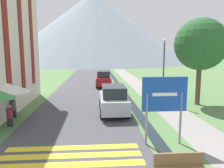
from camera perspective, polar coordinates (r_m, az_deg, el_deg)
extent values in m
plane|color=#517542|center=(24.24, -0.63, -0.96)|extent=(160.00, 160.00, 0.00)
cube|color=#424247|center=(34.11, -5.91, 1.75)|extent=(6.40, 60.00, 0.01)
cube|color=gray|center=(34.48, 4.28, 1.85)|extent=(2.20, 60.00, 0.01)
cube|color=black|center=(34.20, 0.30, 1.82)|extent=(0.60, 60.00, 0.00)
cube|color=yellow|center=(8.38, -11.08, -20.03)|extent=(5.44, 0.44, 0.01)
cube|color=yellow|center=(9.00, -10.54, -17.91)|extent=(5.44, 0.44, 0.01)
cube|color=yellow|center=(9.63, -10.08, -16.07)|extent=(5.44, 0.44, 0.01)
cone|color=gray|center=(81.36, -4.65, 14.43)|extent=(65.44, 65.44, 24.84)
cube|color=maroon|center=(14.33, -26.08, 13.69)|extent=(0.06, 0.70, 8.24)
cube|color=maroon|center=(16.74, -22.78, 13.01)|extent=(0.06, 0.70, 8.24)
cube|color=maroon|center=(19.19, -20.32, 12.48)|extent=(0.06, 0.70, 8.24)
cylinder|color=gray|center=(9.53, 8.98, -9.08)|extent=(0.10, 0.10, 2.25)
cylinder|color=gray|center=(9.97, 17.47, -8.58)|extent=(0.10, 0.10, 2.25)
cube|color=#1947B7|center=(9.44, 13.59, -2.62)|extent=(1.93, 0.05, 1.47)
cube|color=white|center=(9.41, 13.64, -2.66)|extent=(1.06, 0.02, 0.14)
cube|color=brown|center=(8.02, 17.00, -18.27)|extent=(1.70, 0.08, 0.45)
cube|color=#B2B2B7|center=(14.27, 0.36, -4.73)|extent=(1.69, 4.06, 0.84)
cube|color=#23282D|center=(13.91, 0.43, -1.88)|extent=(1.43, 2.23, 0.68)
cylinder|color=black|center=(15.55, -2.99, -5.22)|extent=(0.18, 0.60, 0.60)
cylinder|color=black|center=(15.67, 2.92, -5.12)|extent=(0.18, 0.60, 0.60)
cylinder|color=black|center=(13.12, -2.72, -7.83)|extent=(0.18, 0.60, 0.60)
cylinder|color=black|center=(13.26, 4.30, -7.67)|extent=(0.18, 0.60, 0.60)
cube|color=#A31919|center=(25.17, -2.33, 1.04)|extent=(1.61, 4.43, 0.84)
cube|color=#23282D|center=(24.86, -2.32, 2.71)|extent=(1.37, 2.44, 0.68)
cylinder|color=black|center=(26.57, -4.07, 0.51)|extent=(0.18, 0.60, 0.60)
cylinder|color=black|center=(26.62, -0.78, 0.54)|extent=(0.18, 0.60, 0.60)
cylinder|color=black|center=(23.85, -4.04, -0.41)|extent=(0.18, 0.60, 0.60)
cylinder|color=black|center=(23.91, -0.37, -0.37)|extent=(0.18, 0.60, 0.60)
cube|color=black|center=(15.16, -24.60, -5.78)|extent=(0.40, 0.40, 0.04)
cube|color=black|center=(14.95, -24.89, -5.20)|extent=(0.40, 0.04, 0.40)
cylinder|color=black|center=(15.42, -24.93, -6.43)|extent=(0.03, 0.03, 0.45)
cylinder|color=black|center=(15.31, -23.73, -6.46)|extent=(0.03, 0.03, 0.45)
cylinder|color=black|center=(15.12, -25.38, -6.75)|extent=(0.03, 0.03, 0.45)
cylinder|color=black|center=(15.00, -24.16, -6.79)|extent=(0.03, 0.03, 0.45)
cube|color=black|center=(15.10, -24.79, -5.84)|extent=(0.40, 0.40, 0.04)
cube|color=black|center=(14.89, -25.08, -5.26)|extent=(0.40, 0.04, 0.40)
cylinder|color=black|center=(15.37, -25.11, -6.49)|extent=(0.03, 0.03, 0.45)
cylinder|color=black|center=(15.25, -23.91, -6.52)|extent=(0.03, 0.03, 0.45)
cylinder|color=black|center=(15.06, -25.57, -6.81)|extent=(0.03, 0.03, 0.45)
cylinder|color=black|center=(14.94, -24.35, -6.85)|extent=(0.03, 0.03, 0.45)
cylinder|color=#B7B2A8|center=(13.96, -25.43, -4.59)|extent=(0.06, 0.06, 2.05)
cone|color=silver|center=(13.80, -25.68, -0.84)|extent=(2.49, 2.49, 0.52)
cylinder|color=#282833|center=(13.10, -25.43, -9.02)|extent=(0.14, 0.14, 0.46)
cylinder|color=#282833|center=(13.03, -24.68, -9.05)|extent=(0.14, 0.14, 0.46)
cylinder|color=maroon|center=(12.93, -25.19, -6.96)|extent=(0.32, 0.32, 0.52)
sphere|color=#9E755B|center=(12.85, -25.29, -5.41)|extent=(0.22, 0.22, 0.22)
cylinder|color=#282833|center=(14.69, -24.65, -7.11)|extent=(0.14, 0.14, 0.46)
cylinder|color=#282833|center=(14.62, -23.98, -7.14)|extent=(0.14, 0.14, 0.46)
cylinder|color=#4C4C56|center=(14.53, -24.45, -5.07)|extent=(0.32, 0.32, 0.62)
sphere|color=beige|center=(14.44, -24.55, -3.49)|extent=(0.22, 0.22, 0.22)
cylinder|color=#515156|center=(17.13, 13.29, 2.70)|extent=(0.12, 0.12, 4.65)
sphere|color=silver|center=(17.06, 13.58, 10.90)|extent=(0.28, 0.28, 0.28)
cylinder|color=brown|center=(17.65, 21.58, -0.38)|extent=(0.36, 0.36, 2.89)
sphere|color=#285B2D|center=(17.48, 22.14, 9.60)|extent=(3.81, 3.81, 3.81)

